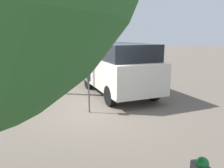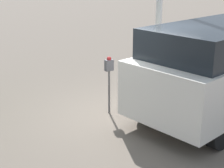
# 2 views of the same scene
# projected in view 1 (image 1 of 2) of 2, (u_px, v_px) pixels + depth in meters

# --- Properties ---
(ground_plane) EXTENTS (80.00, 80.00, 0.00)m
(ground_plane) POSITION_uv_depth(u_px,v_px,m) (102.00, 111.00, 7.35)
(ground_plane) COLOR #60564C
(parking_meter_near) EXTENTS (0.21, 0.14, 1.40)m
(parking_meter_near) POSITION_uv_depth(u_px,v_px,m) (89.00, 82.00, 7.01)
(parking_meter_near) COLOR #4C4C4C
(parking_meter_near) RESTS_ON ground
(lamp_post) EXTENTS (0.44, 0.44, 6.88)m
(lamp_post) POSITION_uv_depth(u_px,v_px,m) (39.00, 31.00, 9.10)
(lamp_post) COLOR beige
(lamp_post) RESTS_ON ground
(parked_van) EXTENTS (4.67, 2.27, 2.18)m
(parked_van) POSITION_uv_depth(u_px,v_px,m) (118.00, 67.00, 9.25)
(parked_van) COLOR beige
(parked_van) RESTS_ON ground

